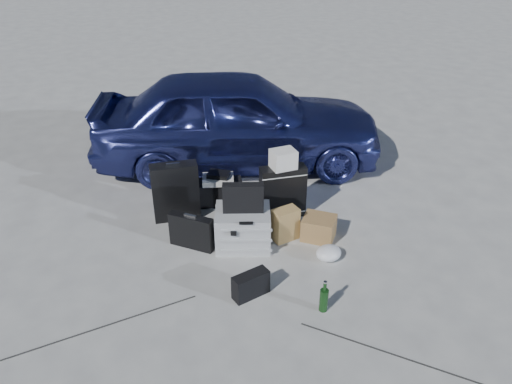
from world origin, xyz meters
TOP-DOWN VIEW (x-y plane):
  - ground at (0.00, 0.00)m, footprint 60.00×60.00m
  - car at (0.12, 2.54)m, footprint 4.05×1.95m
  - pelican_case at (-0.09, 0.54)m, footprint 0.64×0.55m
  - laptop_bag at (-0.09, 0.54)m, footprint 0.44×0.17m
  - briefcase at (-0.64, 0.58)m, footprint 0.48×0.35m
  - suitcase_left at (-0.78, 1.21)m, footprint 0.55×0.23m
  - suitcase_right at (0.45, 1.05)m, footprint 0.54×0.23m
  - white_carton at (0.44, 1.05)m, footprint 0.31×0.27m
  - duffel_bag at (-0.28, 1.46)m, footprint 0.61×0.26m
  - flat_box_white at (-0.27, 1.45)m, footprint 0.40×0.31m
  - flat_box_black at (-0.26, 1.46)m, footprint 0.30×0.26m
  - kraft_bag at (0.38, 0.57)m, footprint 0.32×0.26m
  - cardboard_box at (0.75, 0.52)m, footprint 0.45×0.43m
  - plastic_bag at (0.75, 0.13)m, footprint 0.34×0.32m
  - messenger_bag at (-0.14, -0.30)m, footprint 0.38×0.27m
  - green_bottle at (0.48, -0.60)m, footprint 0.09×0.09m

SIDE VIEW (x-z plane):
  - ground at x=0.00m, z-range 0.00..0.00m
  - plastic_bag at x=0.75m, z-range 0.00..0.15m
  - messenger_bag at x=-0.14m, z-range 0.00..0.25m
  - cardboard_box at x=0.75m, z-range 0.00..0.26m
  - duffel_bag at x=-0.28m, z-range 0.00..0.30m
  - green_bottle at x=0.48m, z-range 0.00..0.32m
  - kraft_bag at x=0.38m, z-range 0.00..0.37m
  - briefcase at x=-0.64m, z-range 0.00..0.38m
  - pelican_case at x=-0.09m, z-range 0.00..0.42m
  - suitcase_right at x=0.45m, z-range 0.00..0.63m
  - flat_box_white at x=-0.27m, z-range 0.30..0.37m
  - suitcase_left at x=-0.78m, z-range 0.00..0.69m
  - flat_box_black at x=-0.26m, z-range 0.37..0.42m
  - laptop_bag at x=-0.09m, z-range 0.42..0.74m
  - car at x=0.12m, z-range 0.00..1.33m
  - white_carton at x=0.44m, z-range 0.63..0.85m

